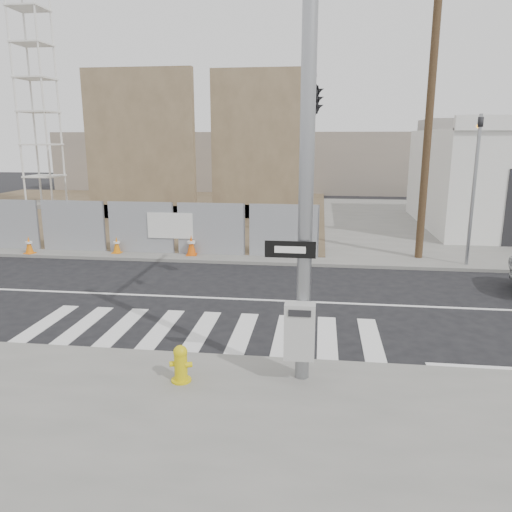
# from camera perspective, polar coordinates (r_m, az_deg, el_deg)

# --- Properties ---
(ground) EXTENTS (100.00, 100.00, 0.00)m
(ground) POSITION_cam_1_polar(r_m,az_deg,el_deg) (14.52, -3.94, -4.87)
(ground) COLOR black
(ground) RESTS_ON ground
(sidewalk_far) EXTENTS (50.00, 20.00, 0.12)m
(sidewalk_far) POSITION_cam_1_polar(r_m,az_deg,el_deg) (28.01, 1.66, 4.16)
(sidewalk_far) COLOR slate
(sidewalk_far) RESTS_ON ground
(signal_pole) EXTENTS (0.96, 5.87, 7.00)m
(signal_pole) POSITION_cam_1_polar(r_m,az_deg,el_deg) (11.47, 6.30, 14.52)
(signal_pole) COLOR gray
(signal_pole) RESTS_ON sidewalk_near
(far_signal_pole) EXTENTS (0.16, 0.20, 5.60)m
(far_signal_pole) POSITION_cam_1_polar(r_m,az_deg,el_deg) (18.89, 23.82, 9.05)
(far_signal_pole) COLOR gray
(far_signal_pole) RESTS_ON sidewalk_far
(chain_link_fence) EXTENTS (24.60, 0.04, 2.00)m
(chain_link_fence) POSITION_cam_1_polar(r_m,az_deg,el_deg) (22.74, -26.89, 3.28)
(chain_link_fence) COLOR gray
(chain_link_fence) RESTS_ON sidewalk_far
(concrete_wall_left) EXTENTS (6.00, 1.30, 8.00)m
(concrete_wall_left) POSITION_cam_1_polar(r_m,az_deg,el_deg) (28.35, -12.97, 10.69)
(concrete_wall_left) COLOR brown
(concrete_wall_left) RESTS_ON sidewalk_far
(concrete_wall_right) EXTENTS (5.50, 1.30, 8.00)m
(concrete_wall_right) POSITION_cam_1_polar(r_m,az_deg,el_deg) (27.81, 0.68, 10.97)
(concrete_wall_right) COLOR brown
(concrete_wall_right) RESTS_ON sidewalk_far
(crane_tower) EXTENTS (2.60, 2.60, 18.15)m
(crane_tower) POSITION_cam_1_polar(r_m,az_deg,el_deg) (35.59, -24.07, 19.51)
(crane_tower) COLOR slate
(crane_tower) RESTS_ON sidewalk_far
(utility_pole_right) EXTENTS (1.60, 0.28, 10.00)m
(utility_pole_right) POSITION_cam_1_polar(r_m,az_deg,el_deg) (19.39, 19.17, 14.63)
(utility_pole_right) COLOR #473521
(utility_pole_right) RESTS_ON sidewalk_far
(fire_hydrant) EXTENTS (0.49, 0.49, 0.71)m
(fire_hydrant) POSITION_cam_1_polar(r_m,az_deg,el_deg) (9.52, -8.60, -12.06)
(fire_hydrant) COLOR #CAB60B
(fire_hydrant) RESTS_ON sidewalk_near
(traffic_cone_b) EXTENTS (0.45, 0.45, 0.68)m
(traffic_cone_b) POSITION_cam_1_polar(r_m,az_deg,el_deg) (21.39, -24.51, 1.14)
(traffic_cone_b) COLOR orange
(traffic_cone_b) RESTS_ON sidewalk_far
(traffic_cone_c) EXTENTS (0.36, 0.36, 0.66)m
(traffic_cone_c) POSITION_cam_1_polar(r_m,az_deg,el_deg) (20.29, -15.63, 1.22)
(traffic_cone_c) COLOR orange
(traffic_cone_c) RESTS_ON sidewalk_far
(traffic_cone_d) EXTENTS (0.46, 0.46, 0.79)m
(traffic_cone_d) POSITION_cam_1_polar(r_m,az_deg,el_deg) (19.34, -7.40, 1.22)
(traffic_cone_d) COLOR #D7530B
(traffic_cone_d) RESTS_ON sidewalk_far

